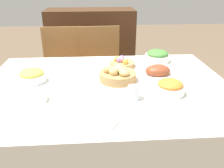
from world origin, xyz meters
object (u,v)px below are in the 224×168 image
object	(u,v)px
ham_platter	(158,72)
fork	(56,120)
egg_basket	(122,63)
green_salad_bowl	(157,56)
chair_far_center	(101,68)
carrot_bowl	(170,87)
spoon	(130,117)
butter_dish	(37,99)
pineapple_bowl	(32,76)
chair_far_left	(64,69)
knife	(124,117)
dinner_plate	(90,118)
drinking_cup	(134,93)
bread_basket	(118,74)
sideboard	(92,47)

from	to	relation	value
ham_platter	fork	size ratio (longest dim) A/B	1.47
egg_basket	green_salad_bowl	xyz separation A→B (m)	(0.30, 0.10, 0.02)
chair_far_center	carrot_bowl	xyz separation A→B (m)	(0.38, -1.09, 0.28)
spoon	butter_dish	world-z (taller)	butter_dish
pineapple_bowl	spoon	size ratio (longest dim) A/B	1.00
chair_far_left	fork	distance (m)	1.36
knife	butter_dish	bearing A→B (deg)	157.49
ham_platter	fork	bearing A→B (deg)	-139.88
fork	dinner_plate	bearing A→B (deg)	0.93
chair_far_left	fork	size ratio (longest dim) A/B	5.03
knife	spoon	world-z (taller)	same
chair_far_left	drinking_cup	distance (m)	1.29
egg_basket	spoon	distance (m)	0.72
chair_far_left	knife	world-z (taller)	chair_far_left
carrot_bowl	pineapple_bowl	bearing A→B (deg)	164.77
egg_basket	spoon	bearing A→B (deg)	-92.90
egg_basket	ham_platter	world-z (taller)	egg_basket
carrot_bowl	dinner_plate	bearing A→B (deg)	-152.16
fork	spoon	world-z (taller)	same
bread_basket	chair_far_center	bearing A→B (deg)	95.95
green_salad_bowl	ham_platter	bearing A→B (deg)	-103.35
knife	butter_dish	distance (m)	0.50
chair_far_left	ham_platter	size ratio (longest dim) A/B	3.42
chair_far_left	drinking_cup	world-z (taller)	chair_far_left
bread_basket	pineapple_bowl	bearing A→B (deg)	178.11
spoon	carrot_bowl	bearing A→B (deg)	41.40
egg_basket	ham_platter	distance (m)	0.30
ham_platter	green_salad_bowl	size ratio (longest dim) A/B	1.32
fork	bread_basket	bearing A→B (deg)	54.45
fork	egg_basket	bearing A→B (deg)	62.23
pineapple_bowl	fork	bearing A→B (deg)	-65.14
pineapple_bowl	spoon	xyz separation A→B (m)	(0.58, -0.47, -0.04)
spoon	pineapple_bowl	bearing A→B (deg)	139.70
chair_far_center	ham_platter	distance (m)	0.93
sideboard	ham_platter	xyz separation A→B (m)	(0.48, -1.67, 0.28)
chair_far_center	dinner_plate	world-z (taller)	chair_far_center
egg_basket	ham_platter	bearing A→B (deg)	-40.68
egg_basket	drinking_cup	bearing A→B (deg)	-88.95
chair_far_left	sideboard	size ratio (longest dim) A/B	0.80
bread_basket	fork	distance (m)	0.57
chair_far_center	drinking_cup	bearing A→B (deg)	-85.80
chair_far_left	chair_far_center	size ratio (longest dim) A/B	1.00
egg_basket	fork	bearing A→B (deg)	-118.69
bread_basket	butter_dish	bearing A→B (deg)	-151.37
sideboard	pineapple_bowl	xyz separation A→B (m)	(-0.36, -1.72, 0.29)
green_salad_bowl	bread_basket	bearing A→B (deg)	-134.04
green_salad_bowl	pineapple_bowl	size ratio (longest dim) A/B	1.12
carrot_bowl	fork	world-z (taller)	carrot_bowl
chair_far_left	egg_basket	bearing A→B (deg)	-49.25
chair_far_center	green_salad_bowl	xyz separation A→B (m)	(0.45, -0.51, 0.29)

